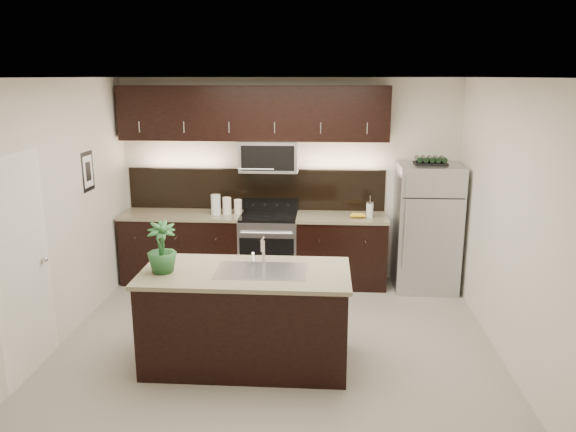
# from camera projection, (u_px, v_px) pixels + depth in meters

# --- Properties ---
(ground) EXTENTS (4.50, 4.50, 0.00)m
(ground) POSITION_uv_depth(u_px,v_px,m) (277.00, 339.00, 5.97)
(ground) COLOR gray
(ground) RESTS_ON ground
(room_walls) EXTENTS (4.52, 4.02, 2.71)m
(room_walls) POSITION_uv_depth(u_px,v_px,m) (265.00, 182.00, 5.53)
(room_walls) COLOR beige
(room_walls) RESTS_ON ground
(counter_run) EXTENTS (3.51, 0.65, 0.94)m
(counter_run) POSITION_uv_depth(u_px,v_px,m) (254.00, 248.00, 7.52)
(counter_run) COLOR black
(counter_run) RESTS_ON ground
(upper_fixtures) EXTENTS (3.49, 0.40, 1.66)m
(upper_fixtures) POSITION_uv_depth(u_px,v_px,m) (255.00, 122.00, 7.25)
(upper_fixtures) COLOR black
(upper_fixtures) RESTS_ON counter_run
(island) EXTENTS (1.96, 0.96, 0.94)m
(island) POSITION_uv_depth(u_px,v_px,m) (246.00, 317.00, 5.37)
(island) COLOR black
(island) RESTS_ON ground
(sink_faucet) EXTENTS (0.84, 0.50, 0.28)m
(sink_faucet) POSITION_uv_depth(u_px,v_px,m) (261.00, 269.00, 5.25)
(sink_faucet) COLOR silver
(sink_faucet) RESTS_ON island
(refrigerator) EXTENTS (0.79, 0.71, 1.64)m
(refrigerator) POSITION_uv_depth(u_px,v_px,m) (426.00, 227.00, 7.23)
(refrigerator) COLOR #B2B2B7
(refrigerator) RESTS_ON ground
(wine_rack) EXTENTS (0.40, 0.25, 0.10)m
(wine_rack) POSITION_uv_depth(u_px,v_px,m) (431.00, 161.00, 7.02)
(wine_rack) COLOR black
(wine_rack) RESTS_ON refrigerator
(plant) EXTENTS (0.34, 0.34, 0.48)m
(plant) POSITION_uv_depth(u_px,v_px,m) (162.00, 247.00, 5.17)
(plant) COLOR #205226
(plant) RESTS_ON island
(canisters) EXTENTS (0.39, 0.18, 0.27)m
(canisters) POSITION_uv_depth(u_px,v_px,m) (224.00, 206.00, 7.38)
(canisters) COLOR silver
(canisters) RESTS_ON counter_run
(french_press) EXTENTS (0.10, 0.10, 0.28)m
(french_press) POSITION_uv_depth(u_px,v_px,m) (370.00, 209.00, 7.23)
(french_press) COLOR silver
(french_press) RESTS_ON counter_run
(bananas) EXTENTS (0.21, 0.16, 0.06)m
(bananas) POSITION_uv_depth(u_px,v_px,m) (353.00, 215.00, 7.24)
(bananas) COLOR gold
(bananas) RESTS_ON counter_run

